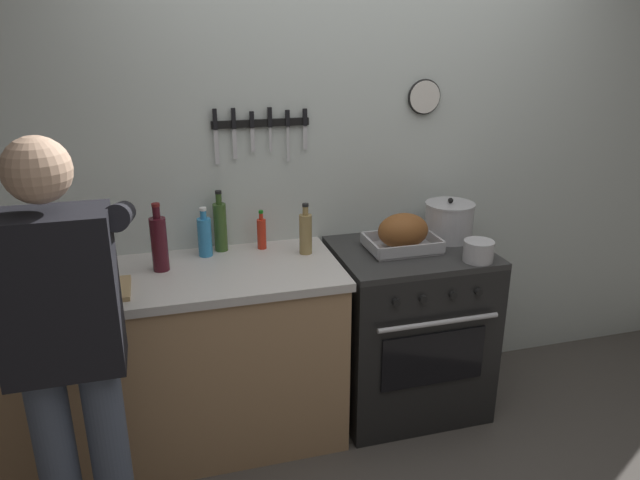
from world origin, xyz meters
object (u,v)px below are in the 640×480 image
Objects in this scene: roasting_pan at (403,233)px; bottle_vinegar at (306,233)px; stock_pot at (449,221)px; stove at (407,329)px; bottle_soy_sauce at (93,255)px; bottle_wine_red at (159,243)px; person_cook at (66,342)px; bottle_dish_soap at (205,236)px; bottle_hot_sauce at (262,233)px; cutting_board at (86,292)px; saucepan at (478,251)px; bottle_olive_oil at (220,226)px.

bottle_vinegar is at bearing 170.15° from roasting_pan.
bottle_vinegar is (-0.77, -0.00, 0.01)m from stock_pot.
bottle_soy_sauce reaches higher than stove.
stove is at bearing -10.21° from bottle_vinegar.
bottle_wine_red is (-1.22, 0.07, 0.58)m from stove.
bottle_dish_soap is at bearing -30.30° from person_cook.
person_cook is at bearing -158.31° from stock_pot.
cutting_board is at bearing -157.28° from bottle_hot_sauce.
bottle_soy_sauce is at bearing 179.55° from stock_pot.
bottle_soy_sauce is (-1.76, 0.34, 0.04)m from saucepan.
bottle_hot_sauce is 0.52m from bottle_wine_red.
bottle_vinegar is at bearing 2.34° from bottle_wine_red.
saucepan is 1.26m from bottle_olive_oil.
person_cook is 1.94m from stock_pot.
bottle_olive_oil is (0.63, 0.87, 0.08)m from person_cook.
cutting_board is 1.80× the size of bottle_hot_sauce.
bottle_wine_red is (-1.46, 0.29, 0.08)m from saucepan.
saucepan is 1.78m from cutting_board.
stove is 1.75m from person_cook.
bottle_soy_sauce reaches higher than bottle_hot_sauce.
bottle_soy_sauce is 0.61m from bottle_olive_oil.
saucepan is 0.72× the size of bottle_hot_sauce.
bottle_dish_soap is at bearing 161.27° from saucepan.
stove is 1.12m from bottle_olive_oil.
bottle_vinegar is at bearing -0.81° from bottle_soy_sauce.
stock_pot is at bearing 0.01° from bottle_vinegar.
person_cook reaches higher than stock_pot.
bottle_vinegar reaches higher than bottle_dish_soap.
bottle_dish_soap is (-1.01, 0.20, 0.55)m from stove.
person_cook is at bearing -92.99° from bottle_soy_sauce.
bottle_vinegar is (-0.77, 0.32, 0.06)m from saucepan.
roasting_pan is at bearing -9.85° from bottle_vinegar.
stock_pot is at bearing 1.11° from bottle_wine_red.
stock_pot is 1.28× the size of bottle_hot_sauce.
saucepan is at bearing -22.78° from bottle_vinegar.
bottle_soy_sauce reaches higher than roasting_pan.
bottle_hot_sauce is 0.78× the size of bottle_vinegar.
bottle_soy_sauce is 1.08× the size of bottle_hot_sauce.
stove is 0.54m from roasting_pan.
person_cook is 6.46× the size of stock_pot.
bottle_hot_sauce is 0.62× the size of bottle_wine_red.
bottle_vinegar reaches higher than roasting_pan.
saucepan is (1.80, 0.39, -0.00)m from person_cook.
stock_pot reaches higher than roasting_pan.
bottle_dish_soap is at bearing -147.42° from bottle_olive_oil.
bottle_dish_soap is at bearing 30.85° from cutting_board.
bottle_olive_oil is (0.08, 0.05, 0.03)m from bottle_dish_soap.
person_cook is 6.50× the size of bottle_vinegar.
bottle_vinegar is (1.03, 0.72, 0.05)m from person_cook.
bottle_vinegar is 1.04× the size of bottle_dish_soap.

